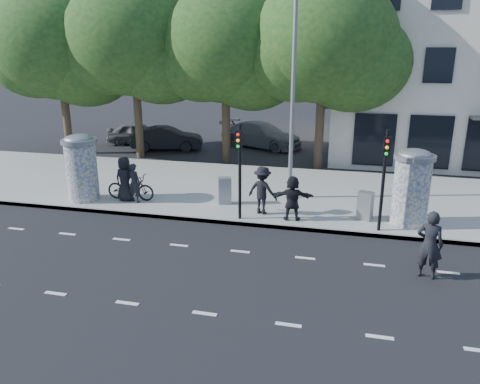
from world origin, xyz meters
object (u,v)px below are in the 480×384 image
(traffic_pole_far, at_px, (384,171))
(car_mid, at_px, (167,138))
(ped_d, at_px, (262,190))
(cabinet_left, at_px, (225,191))
(bicycle, at_px, (131,187))
(car_left, at_px, (139,133))
(ad_column_right, at_px, (412,186))
(ped_b, at_px, (134,183))
(man_road, at_px, (430,245))
(ad_column_left, at_px, (81,166))
(ped_f, at_px, (292,198))
(cabinet_right, at_px, (365,206))
(ped_a, at_px, (125,179))
(car_right, at_px, (261,135))
(street_lamp, at_px, (293,81))
(traffic_pole_near, at_px, (239,162))

(traffic_pole_far, xyz_separation_m, car_mid, (-11.99, 10.95, -1.53))
(ped_d, xyz_separation_m, cabinet_left, (-1.64, 0.77, -0.36))
(bicycle, distance_m, car_left, 12.23)
(ad_column_right, bearing_deg, traffic_pole_far, -137.79)
(ped_b, distance_m, man_road, 11.04)
(ped_b, xyz_separation_m, man_road, (10.41, -3.68, 0.02))
(ad_column_right, xyz_separation_m, ped_b, (-10.27, -0.02, -0.60))
(ad_column_left, height_order, ped_f, ad_column_left)
(cabinet_right, relative_size, car_mid, 0.24)
(ped_a, height_order, car_right, ped_a)
(ad_column_left, xyz_separation_m, bicycle, (1.84, 0.42, -0.87))
(traffic_pole_far, relative_size, car_right, 0.64)
(ad_column_left, relative_size, man_road, 1.38)
(ped_f, distance_m, car_right, 13.32)
(cabinet_left, xyz_separation_m, car_mid, (-6.22, 9.41, 0.03))
(ped_a, distance_m, ped_d, 5.59)
(cabinet_right, bearing_deg, ped_f, -144.46)
(ad_column_right, bearing_deg, bicycle, 178.82)
(street_lamp, height_order, ped_f, street_lamp)
(car_right, bearing_deg, car_left, 118.50)
(car_left, bearing_deg, ped_a, -177.89)
(ad_column_right, xyz_separation_m, traffic_pole_near, (-5.80, -0.91, 0.69))
(car_left, bearing_deg, ped_f, -156.84)
(traffic_pole_far, distance_m, ped_d, 4.37)
(ad_column_right, xyz_separation_m, car_right, (-7.59, 12.27, -0.77))
(ad_column_left, bearing_deg, car_right, 68.90)
(car_right, bearing_deg, bicycle, -171.56)
(ped_a, distance_m, ped_f, 6.77)
(ped_a, bearing_deg, street_lamp, -156.62)
(man_road, relative_size, cabinet_right, 1.87)
(ped_b, relative_size, ped_f, 0.97)
(traffic_pole_near, bearing_deg, street_lamp, 63.77)
(cabinet_right, distance_m, car_right, 13.64)
(ad_column_right, distance_m, traffic_pole_far, 1.52)
(car_mid, bearing_deg, ped_b, -179.13)
(ped_d, xyz_separation_m, car_mid, (-7.86, 10.18, -0.34))
(ad_column_left, relative_size, cabinet_right, 2.59)
(ped_b, xyz_separation_m, cabinet_left, (3.50, 0.66, -0.26))
(cabinet_right, height_order, car_left, car_left)
(ped_d, bearing_deg, ped_f, 176.21)
(ad_column_right, relative_size, street_lamp, 0.33)
(ped_f, relative_size, car_left, 0.40)
(ped_f, xyz_separation_m, car_mid, (-9.02, 10.60, -0.26))
(street_lamp, relative_size, car_mid, 1.88)
(cabinet_left, bearing_deg, car_mid, 103.09)
(ped_f, bearing_deg, bicycle, -12.19)
(cabinet_left, height_order, car_right, car_right)
(ad_column_left, distance_m, bicycle, 2.08)
(traffic_pole_near, distance_m, street_lamp, 4.07)
(ped_b, relative_size, car_left, 0.39)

